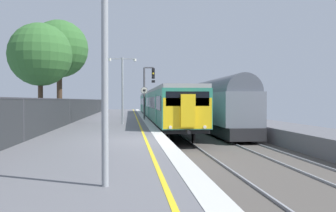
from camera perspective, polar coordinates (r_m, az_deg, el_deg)
The scene contains 10 objects.
ground at distance 16.22m, azimuth 7.25°, elevation -7.41°, with size 17.40×110.00×1.21m.
commuter_train_at_platform at distance 38.99m, azimuth -1.44°, elevation 0.21°, with size 2.83×39.16×3.81m.
freight_train_adjacent_track at distance 47.14m, azimuth 2.65°, elevation 0.49°, with size 2.60×50.62×4.40m.
signal_gantry at distance 34.54m, azimuth -3.28°, elevation 3.10°, with size 1.10×0.24×4.89m.
speed_limit_sign at distance 32.29m, azimuth -3.76°, elevation 1.10°, with size 0.59×0.08×2.91m.
platform_lamp_near at distance 7.53m, azimuth -9.90°, elevation 11.52°, with size 2.00×0.20×5.25m.
platform_lamp_mid at distance 26.42m, azimuth -7.16°, elevation 3.43°, with size 2.00×0.20×4.83m.
platform_back_fence at distance 16.23m, azimuth -21.76°, elevation -1.88°, with size 0.07×99.00×1.85m.
background_tree_left at distance 24.15m, azimuth -19.26°, elevation 7.44°, with size 3.93×3.93×6.56m.
background_tree_centre at distance 28.45m, azimuth -16.77°, elevation 8.37°, with size 4.27×4.27×7.71m.
Camera 1 is at (-1.07, -15.61, 1.73)m, focal length 38.84 mm.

